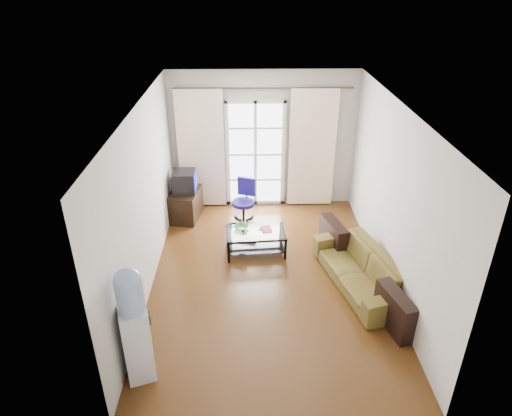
{
  "coord_description": "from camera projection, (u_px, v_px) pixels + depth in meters",
  "views": [
    {
      "loc": [
        -0.33,
        -5.84,
        4.33
      ],
      "look_at": [
        -0.19,
        0.35,
        1.05
      ],
      "focal_mm": 32.0,
      "sensor_mm": 36.0,
      "label": 1
    }
  ],
  "objects": [
    {
      "name": "ceiling",
      "position": [
        271.0,
        108.0,
        5.93
      ],
      "size": [
        5.2,
        5.2,
        0.0
      ],
      "primitive_type": "plane",
      "rotation": [
        3.14,
        0.0,
        0.0
      ],
      "color": "white",
      "rests_on": "wall_back"
    },
    {
      "name": "tv_stand",
      "position": [
        185.0,
        204.0,
        8.78
      ],
      "size": [
        0.62,
        0.83,
        0.56
      ],
      "primitive_type": "cube",
      "rotation": [
        0.0,
        0.0,
        -0.15
      ],
      "color": "black",
      "rests_on": "floor"
    },
    {
      "name": "curtain_left",
      "position": [
        201.0,
        150.0,
        8.8
      ],
      "size": [
        0.9,
        0.07,
        2.35
      ],
      "primitive_type": "cube",
      "color": "#FFF0CD",
      "rests_on": "curtain_rod"
    },
    {
      "name": "curtain_rod",
      "position": [
        264.0,
        88.0,
        8.29
      ],
      "size": [
        3.3,
        0.04,
        0.04
      ],
      "primitive_type": "cylinder",
      "rotation": [
        0.0,
        1.57,
        0.0
      ],
      "color": "#4C3F2D",
      "rests_on": "wall_back"
    },
    {
      "name": "floor",
      "position": [
        268.0,
        277.0,
        7.2
      ],
      "size": [
        5.2,
        5.2,
        0.0
      ],
      "primitive_type": "plane",
      "color": "#533113",
      "rests_on": "ground"
    },
    {
      "name": "book",
      "position": [
        261.0,
        230.0,
        7.67
      ],
      "size": [
        0.25,
        0.28,
        0.02
      ],
      "primitive_type": "imported",
      "rotation": [
        0.0,
        0.0,
        0.2
      ],
      "color": "#B41627",
      "rests_on": "coffee_table"
    },
    {
      "name": "crt_tv",
      "position": [
        184.0,
        182.0,
        8.55
      ],
      "size": [
        0.46,
        0.45,
        0.41
      ],
      "rotation": [
        0.0,
        0.0,
        0.01
      ],
      "color": "black",
      "rests_on": "tv_stand"
    },
    {
      "name": "wall_right",
      "position": [
        394.0,
        199.0,
        6.6
      ],
      "size": [
        0.02,
        5.2,
        2.7
      ],
      "primitive_type": "cube",
      "color": "beige",
      "rests_on": "floor"
    },
    {
      "name": "coffee_table",
      "position": [
        256.0,
        239.0,
        7.7
      ],
      "size": [
        1.04,
        0.65,
        0.41
      ],
      "rotation": [
        0.0,
        0.0,
        0.08
      ],
      "color": "silver",
      "rests_on": "floor"
    },
    {
      "name": "wall_front",
      "position": [
        283.0,
        327.0,
        4.27
      ],
      "size": [
        3.6,
        0.02,
        2.7
      ],
      "primitive_type": "cube",
      "color": "beige",
      "rests_on": "floor"
    },
    {
      "name": "bowl",
      "position": [
        241.0,
        227.0,
        7.71
      ],
      "size": [
        0.41,
        0.41,
        0.06
      ],
      "primitive_type": "imported",
      "rotation": [
        0.0,
        0.0,
        -0.42
      ],
      "color": "#328A42",
      "rests_on": "coffee_table"
    },
    {
      "name": "french_door",
      "position": [
        255.0,
        155.0,
        8.94
      ],
      "size": [
        1.16,
        0.06,
        2.15
      ],
      "color": "white",
      "rests_on": "wall_back"
    },
    {
      "name": "sofa",
      "position": [
        360.0,
        269.0,
        6.9
      ],
      "size": [
        2.31,
        1.7,
        0.57
      ],
      "primitive_type": "imported",
      "rotation": [
        0.0,
        0.0,
        -1.32
      ],
      "color": "brown",
      "rests_on": "floor"
    },
    {
      "name": "wall_back",
      "position": [
        263.0,
        140.0,
        8.86
      ],
      "size": [
        3.6,
        0.02,
        2.7
      ],
      "primitive_type": "cube",
      "color": "beige",
      "rests_on": "floor"
    },
    {
      "name": "curtain_right",
      "position": [
        312.0,
        149.0,
        8.84
      ],
      "size": [
        0.9,
        0.07,
        2.35
      ],
      "primitive_type": "cube",
      "color": "#FFF0CD",
      "rests_on": "curtain_rod"
    },
    {
      "name": "remote",
      "position": [
        264.0,
        230.0,
        7.68
      ],
      "size": [
        0.17,
        0.08,
        0.02
      ],
      "primitive_type": "cube",
      "rotation": [
        0.0,
        0.0,
        -0.19
      ],
      "color": "black",
      "rests_on": "coffee_table"
    },
    {
      "name": "wall_left",
      "position": [
        144.0,
        202.0,
        6.53
      ],
      "size": [
        0.02,
        5.2,
        2.7
      ],
      "primitive_type": "cube",
      "color": "beige",
      "rests_on": "floor"
    },
    {
      "name": "water_cooler",
      "position": [
        134.0,
        323.0,
        5.09
      ],
      "size": [
        0.4,
        0.4,
        1.54
      ],
      "rotation": [
        0.0,
        0.0,
        0.31
      ],
      "color": "silver",
      "rests_on": "floor"
    },
    {
      "name": "task_chair",
      "position": [
        244.0,
        211.0,
        8.61
      ],
      "size": [
        0.76,
        0.76,
        0.87
      ],
      "rotation": [
        0.0,
        0.0,
        -0.34
      ],
      "color": "black",
      "rests_on": "floor"
    },
    {
      "name": "radiator",
      "position": [
        302.0,
        189.0,
        9.27
      ],
      "size": [
        0.64,
        0.12,
        0.64
      ],
      "primitive_type": "cube",
      "color": "gray",
      "rests_on": "floor"
    }
  ]
}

